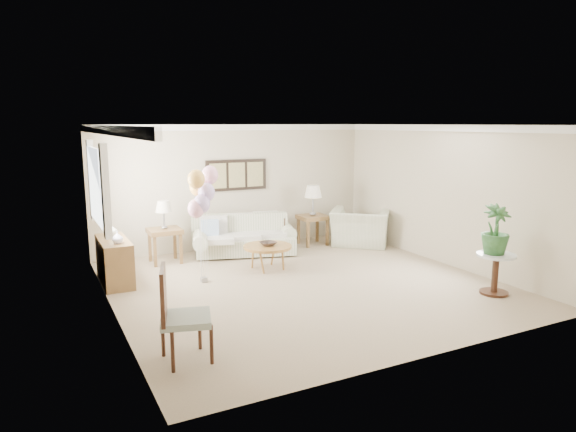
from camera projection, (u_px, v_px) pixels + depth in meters
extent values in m
plane|color=tan|center=(303.00, 284.00, 8.49)|extent=(6.00, 6.00, 0.00)
cube|color=beige|center=(236.00, 187.00, 10.89)|extent=(6.00, 0.04, 2.60)
cube|color=beige|center=(435.00, 246.00, 5.63)|extent=(6.00, 0.04, 2.60)
cube|color=beige|center=(109.00, 223.00, 6.92)|extent=(0.04, 6.00, 2.60)
cube|color=beige|center=(444.00, 195.00, 9.60)|extent=(0.04, 6.00, 2.60)
cube|color=white|center=(304.00, 126.00, 8.03)|extent=(6.00, 6.00, 0.02)
cube|color=white|center=(236.00, 127.00, 10.65)|extent=(6.00, 0.06, 0.12)
cube|color=white|center=(106.00, 130.00, 6.72)|extent=(0.06, 6.00, 0.12)
cube|color=white|center=(447.00, 128.00, 9.37)|extent=(0.06, 6.00, 0.12)
cube|color=white|center=(95.00, 185.00, 8.19)|extent=(0.04, 1.40, 1.20)
cube|color=white|center=(105.00, 191.00, 7.46)|extent=(0.10, 0.22, 1.40)
cube|color=white|center=(92.00, 180.00, 8.95)|extent=(0.10, 0.22, 1.40)
cube|color=black|center=(236.00, 175.00, 10.82)|extent=(1.35, 0.04, 0.65)
cube|color=#8C8C59|center=(218.00, 176.00, 10.61)|extent=(0.36, 0.02, 0.52)
cube|color=#8C8C59|center=(237.00, 175.00, 10.80)|extent=(0.36, 0.02, 0.52)
cube|color=#8C8C59|center=(255.00, 174.00, 10.99)|extent=(0.36, 0.02, 0.52)
cube|color=beige|center=(245.00, 245.00, 10.37)|extent=(2.12, 1.33, 0.32)
cube|color=beige|center=(240.00, 225.00, 10.57)|extent=(1.95, 0.75, 0.49)
cylinder|color=beige|center=(200.00, 240.00, 9.92)|extent=(0.50, 0.85, 0.29)
cylinder|color=beige|center=(287.00, 231.00, 10.75)|extent=(0.50, 0.85, 0.29)
cube|color=beige|center=(219.00, 239.00, 10.05)|extent=(0.70, 0.77, 0.11)
cube|color=beige|center=(246.00, 236.00, 10.30)|extent=(0.70, 0.77, 0.11)
cube|color=beige|center=(271.00, 233.00, 10.55)|extent=(0.70, 0.77, 0.11)
cube|color=#97B4D8|center=(210.00, 228.00, 10.08)|extent=(0.34, 0.11, 0.34)
cube|color=#E7BF66|center=(271.00, 222.00, 10.67)|extent=(0.34, 0.11, 0.34)
cube|color=#3E2D1E|center=(278.00, 225.00, 10.69)|extent=(0.30, 0.09, 0.30)
cube|color=beige|center=(245.00, 254.00, 10.40)|extent=(1.79, 0.72, 0.04)
cube|color=brown|center=(165.00, 231.00, 9.70)|extent=(0.61, 0.55, 0.09)
cube|color=brown|center=(155.00, 252.00, 9.46)|extent=(0.06, 0.06, 0.57)
cube|color=brown|center=(181.00, 249.00, 9.68)|extent=(0.06, 0.06, 0.57)
cube|color=brown|center=(150.00, 247.00, 9.85)|extent=(0.06, 0.06, 0.57)
cube|color=brown|center=(175.00, 244.00, 10.06)|extent=(0.06, 0.06, 0.57)
cube|color=brown|center=(313.00, 217.00, 11.16)|extent=(0.60, 0.54, 0.09)
cube|color=brown|center=(308.00, 235.00, 10.92)|extent=(0.05, 0.05, 0.57)
cube|color=brown|center=(327.00, 233.00, 11.14)|extent=(0.05, 0.05, 0.57)
cube|color=brown|center=(298.00, 231.00, 11.31)|extent=(0.05, 0.05, 0.57)
cube|color=brown|center=(317.00, 229.00, 11.52)|extent=(0.05, 0.05, 0.57)
cylinder|color=gray|center=(164.00, 227.00, 9.69)|extent=(0.12, 0.12, 0.05)
cylinder|color=gray|center=(164.00, 219.00, 9.66)|extent=(0.04, 0.04, 0.27)
cone|color=silver|center=(163.00, 206.00, 9.62)|extent=(0.30, 0.30, 0.21)
cylinder|color=gray|center=(313.00, 214.00, 11.15)|extent=(0.15, 0.15, 0.07)
cylinder|color=gray|center=(313.00, 205.00, 11.11)|extent=(0.04, 0.04, 0.33)
cone|color=silver|center=(313.00, 191.00, 11.06)|extent=(0.37, 0.37, 0.26)
cylinder|color=#A97032|center=(268.00, 247.00, 9.30)|extent=(0.88, 0.88, 0.05)
cylinder|color=#A97032|center=(273.00, 255.00, 9.61)|extent=(0.04, 0.04, 0.40)
cylinder|color=#A97032|center=(253.00, 257.00, 9.42)|extent=(0.04, 0.04, 0.40)
cylinder|color=#A97032|center=(262.00, 263.00, 9.06)|extent=(0.04, 0.04, 0.40)
cylinder|color=#A97032|center=(283.00, 260.00, 9.25)|extent=(0.04, 0.04, 0.40)
imported|color=#31241F|center=(268.00, 244.00, 9.27)|extent=(0.35, 0.35, 0.07)
imported|color=beige|center=(360.00, 227.00, 11.15)|extent=(1.61, 1.59, 0.79)
cylinder|color=silver|center=(496.00, 255.00, 7.91)|extent=(0.59, 0.59, 0.04)
cylinder|color=#3D1C12|center=(495.00, 275.00, 7.96)|extent=(0.10, 0.10, 0.59)
cylinder|color=#3D1C12|center=(494.00, 293.00, 8.02)|extent=(0.43, 0.43, 0.01)
imported|color=#224D1C|center=(495.00, 229.00, 7.85)|extent=(0.52, 0.52, 0.77)
cube|color=#95A193|center=(186.00, 319.00, 5.69)|extent=(0.67, 0.67, 0.08)
cylinder|color=#3D1C12|center=(173.00, 353.00, 5.45)|extent=(0.04, 0.04, 0.45)
cylinder|color=#3D1C12|center=(212.00, 345.00, 5.64)|extent=(0.04, 0.04, 0.45)
cylinder|color=#3D1C12|center=(163.00, 338.00, 5.83)|extent=(0.04, 0.04, 0.45)
cylinder|color=#3D1C12|center=(200.00, 331.00, 6.02)|extent=(0.04, 0.04, 0.45)
cube|color=#3D1C12|center=(163.00, 294.00, 5.53)|extent=(0.18, 0.51, 0.59)
cube|color=brown|center=(115.00, 261.00, 8.51)|extent=(0.45, 1.20, 0.74)
cube|color=#3D1C12|center=(118.00, 265.00, 8.25)|extent=(0.46, 0.02, 0.70)
cube|color=#3D1C12|center=(112.00, 257.00, 8.78)|extent=(0.46, 0.02, 0.70)
imported|color=silver|center=(117.00, 238.00, 8.15)|extent=(0.23, 0.23, 0.19)
imported|color=beige|center=(111.00, 230.00, 8.71)|extent=(0.20, 0.20, 0.20)
cube|color=gray|center=(204.00, 280.00, 8.61)|extent=(0.10, 0.10, 0.08)
ellipsoid|color=#FFABCF|center=(196.00, 209.00, 8.24)|extent=(0.27, 0.27, 0.31)
cylinder|color=silver|center=(200.00, 248.00, 8.43)|extent=(0.01, 0.01, 1.04)
ellipsoid|color=#C7A6EE|center=(206.00, 192.00, 8.33)|extent=(0.27, 0.27, 0.31)
cylinder|color=silver|center=(205.00, 240.00, 8.48)|extent=(0.01, 0.01, 1.29)
ellipsoid|color=#FFBA4E|center=(198.00, 187.00, 8.45)|extent=(0.27, 0.27, 0.31)
cylinder|color=silver|center=(201.00, 237.00, 8.54)|extent=(0.01, 0.01, 1.36)
ellipsoid|color=#FFABCF|center=(210.00, 175.00, 8.44)|extent=(0.27, 0.27, 0.31)
cylinder|color=silver|center=(207.00, 231.00, 8.54)|extent=(0.01, 0.01, 1.55)
ellipsoid|color=#C7A6EE|center=(202.00, 204.00, 8.26)|extent=(0.27, 0.27, 0.31)
cylinder|color=silver|center=(203.00, 246.00, 8.45)|extent=(0.01, 0.01, 1.11)
ellipsoid|color=#FFBA4E|center=(196.00, 179.00, 8.10)|extent=(0.27, 0.27, 0.31)
cylinder|color=silver|center=(200.00, 234.00, 8.36)|extent=(0.01, 0.01, 1.52)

